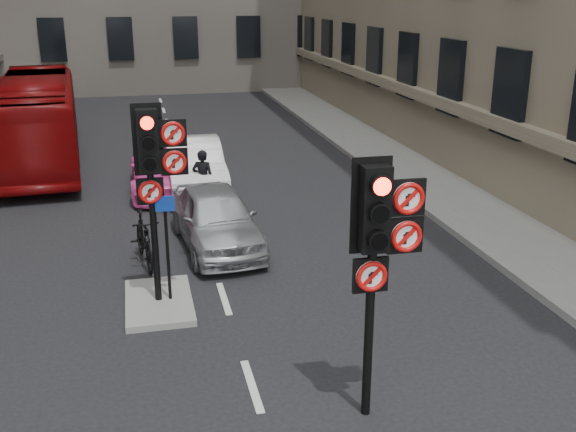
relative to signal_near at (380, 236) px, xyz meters
name	(u,v)px	position (x,y,z in m)	size (l,w,h in m)	color
pavement_right	(426,176)	(5.71, 11.01, -2.50)	(3.00, 50.00, 0.16)	gray
centre_island	(159,302)	(-2.69, 4.01, -2.52)	(1.20, 2.00, 0.12)	gray
signal_near	(380,236)	(0.00, 0.00, 0.00)	(0.91, 0.40, 3.58)	black
signal_far	(155,162)	(-2.60, 4.00, 0.12)	(0.91, 0.40, 3.58)	black
car_silver	(216,218)	(-1.27, 6.73, -1.91)	(1.60, 3.98, 1.35)	#A5A8AC
car_white	(194,165)	(-1.31, 11.34, -1.86)	(1.54, 4.41, 1.45)	silver
car_pink	(162,168)	(-2.22, 11.61, -1.96)	(1.75, 4.31, 1.25)	#E24299
bus_red	(37,120)	(-5.99, 15.81, -1.16)	(2.38, 10.18, 2.84)	maroon
motorcycle	(144,240)	(-2.87, 6.03, -2.03)	(0.52, 1.84, 1.11)	black
motorcyclist	(203,179)	(-1.24, 9.64, -1.80)	(0.57, 0.37, 1.56)	black
info_sign	(166,233)	(-2.47, 3.97, -1.19)	(0.34, 0.11, 1.98)	black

